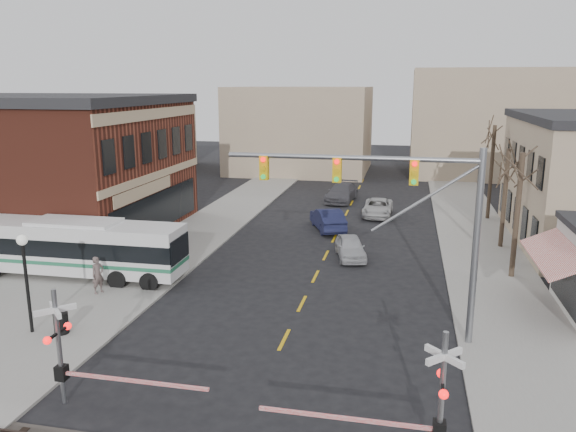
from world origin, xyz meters
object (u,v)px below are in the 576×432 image
object	(u,v)px
street_lamp	(25,263)
trash_bin	(61,323)
pedestrian_near	(98,275)
transit_bus	(77,247)
car_b	(328,219)
pedestrian_far	(124,256)
traffic_signal_mast	(405,204)
rr_crossing_east	(425,399)
car_a	(350,247)
car_c	(378,208)
car_d	(342,193)
rr_crossing_west	(71,349)

from	to	relation	value
street_lamp	trash_bin	world-z (taller)	street_lamp
pedestrian_near	transit_bus	bearing A→B (deg)	71.84
car_b	pedestrian_far	distance (m)	15.52
traffic_signal_mast	pedestrian_far	world-z (taller)	traffic_signal_mast
rr_crossing_east	street_lamp	distance (m)	16.80
car_a	street_lamp	bearing A→B (deg)	-145.21
street_lamp	car_c	size ratio (longest dim) A/B	0.88
pedestrian_far	traffic_signal_mast	bearing A→B (deg)	-87.50
transit_bus	trash_bin	distance (m)	7.70
trash_bin	car_c	bearing A→B (deg)	64.84
traffic_signal_mast	car_b	size ratio (longest dim) A/B	2.09
street_lamp	car_c	xyz separation A→B (m)	(13.08, 25.19, -2.49)
car_b	transit_bus	bearing A→B (deg)	26.03
car_b	traffic_signal_mast	bearing A→B (deg)	85.93
pedestrian_far	car_d	bearing A→B (deg)	-1.87
car_d	pedestrian_near	xyz separation A→B (m)	(-9.19, -25.67, 0.27)
car_d	car_b	bearing A→B (deg)	-82.96
transit_bus	car_a	size ratio (longest dim) A/B	2.98
rr_crossing_west	trash_bin	size ratio (longest dim) A/B	6.19
transit_bus	rr_crossing_west	distance (m)	13.31
street_lamp	trash_bin	distance (m)	2.91
transit_bus	trash_bin	world-z (taller)	transit_bus
rr_crossing_west	car_a	world-z (taller)	rr_crossing_west
car_b	pedestrian_far	size ratio (longest dim) A/B	2.53
car_b	pedestrian_near	xyz separation A→B (m)	(-9.39, -15.27, 0.26)
rr_crossing_west	car_d	world-z (taller)	rr_crossing_west
rr_crossing_west	car_d	xyz separation A→B (m)	(4.73, 34.80, -1.18)
car_d	pedestrian_near	distance (m)	27.27
street_lamp	pedestrian_near	world-z (taller)	street_lamp
traffic_signal_mast	rr_crossing_west	world-z (taller)	traffic_signal_mast
rr_crossing_east	pedestrian_far	world-z (taller)	rr_crossing_east
traffic_signal_mast	pedestrian_far	xyz separation A→B (m)	(-15.01, 4.92, -4.67)
rr_crossing_west	pedestrian_far	world-z (taller)	rr_crossing_west
rr_crossing_west	car_c	distance (m)	30.75
trash_bin	car_c	xyz separation A→B (m)	(11.76, 25.05, 0.10)
transit_bus	traffic_signal_mast	distance (m)	18.24
rr_crossing_east	car_c	bearing A→B (deg)	95.46
car_b	pedestrian_near	bearing A→B (deg)	36.76
traffic_signal_mast	street_lamp	xyz separation A→B (m)	(-15.20, -2.85, -2.58)
traffic_signal_mast	pedestrian_far	size ratio (longest dim) A/B	5.27
car_b	pedestrian_near	size ratio (longest dim) A/B	2.57
transit_bus	pedestrian_near	size ratio (longest dim) A/B	6.30
transit_bus	rr_crossing_east	size ratio (longest dim) A/B	2.12
rr_crossing_west	pedestrian_near	bearing A→B (deg)	116.03
car_b	pedestrian_far	world-z (taller)	pedestrian_far
street_lamp	car_d	world-z (taller)	street_lamp
street_lamp	rr_crossing_east	bearing A→B (deg)	-17.58
transit_bus	car_a	xyz separation A→B (m)	(14.20, 6.62, -1.05)
car_b	car_c	distance (m)	6.17
rr_crossing_east	car_d	bearing A→B (deg)	100.24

